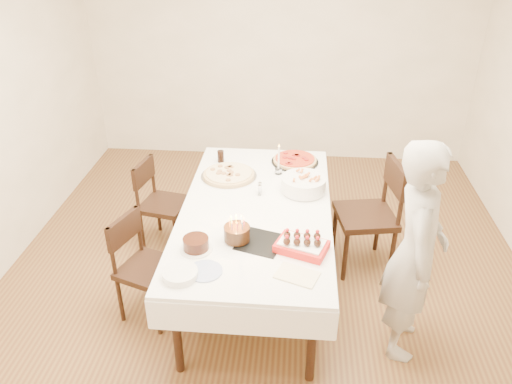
# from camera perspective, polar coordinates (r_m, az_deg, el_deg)

# --- Properties ---
(floor) EXTENTS (5.00, 5.00, 0.00)m
(floor) POSITION_cam_1_polar(r_m,az_deg,el_deg) (4.32, 1.01, -9.96)
(floor) COLOR brown
(floor) RESTS_ON ground
(wall_back) EXTENTS (4.50, 0.04, 2.70)m
(wall_back) POSITION_cam_1_polar(r_m,az_deg,el_deg) (5.99, 2.87, 16.08)
(wall_back) COLOR #F0E1CA
(wall_back) RESTS_ON floor
(dining_table) EXTENTS (1.45, 2.29, 0.75)m
(dining_table) POSITION_cam_1_polar(r_m,az_deg,el_deg) (4.05, -0.00, -6.35)
(dining_table) COLOR white
(dining_table) RESTS_ON floor
(chair_right_savory) EXTENTS (0.59, 0.59, 1.00)m
(chair_right_savory) POSITION_cam_1_polar(r_m,az_deg,el_deg) (4.30, 12.40, -2.71)
(chair_right_savory) COLOR black
(chair_right_savory) RESTS_ON floor
(chair_left_savory) EXTENTS (0.50, 0.50, 0.83)m
(chair_left_savory) POSITION_cam_1_polar(r_m,az_deg,el_deg) (4.60, -10.41, -1.43)
(chair_left_savory) COLOR black
(chair_left_savory) RESTS_ON floor
(chair_left_dessert) EXTENTS (0.55, 0.55, 0.84)m
(chair_left_dessert) POSITION_cam_1_polar(r_m,az_deg,el_deg) (3.83, -12.14, -8.64)
(chair_left_dessert) COLOR black
(chair_left_dessert) RESTS_ON floor
(person) EXTENTS (0.47, 0.63, 1.59)m
(person) POSITION_cam_1_polar(r_m,az_deg,el_deg) (3.44, 17.75, -6.61)
(person) COLOR #BBB7B0
(person) RESTS_ON floor
(pizza_white) EXTENTS (0.56, 0.56, 0.04)m
(pizza_white) POSITION_cam_1_polar(r_m,az_deg,el_deg) (4.28, -3.12, 2.01)
(pizza_white) COLOR beige
(pizza_white) RESTS_ON dining_table
(pizza_pepperoni) EXTENTS (0.45, 0.45, 0.04)m
(pizza_pepperoni) POSITION_cam_1_polar(r_m,az_deg,el_deg) (4.54, 4.47, 3.66)
(pizza_pepperoni) COLOR red
(pizza_pepperoni) RESTS_ON dining_table
(red_placemat) EXTENTS (0.29, 0.29, 0.01)m
(red_placemat) POSITION_cam_1_polar(r_m,az_deg,el_deg) (4.20, 4.90, 1.03)
(red_placemat) COLOR #B21E1E
(red_placemat) RESTS_ON dining_table
(pasta_bowl) EXTENTS (0.48, 0.48, 0.12)m
(pasta_bowl) POSITION_cam_1_polar(r_m,az_deg,el_deg) (4.05, 5.46, 0.91)
(pasta_bowl) COLOR white
(pasta_bowl) RESTS_ON dining_table
(taper_candle) EXTENTS (0.07, 0.07, 0.28)m
(taper_candle) POSITION_cam_1_polar(r_m,az_deg,el_deg) (4.27, 2.62, 3.79)
(taper_candle) COLOR white
(taper_candle) RESTS_ON dining_table
(shaker_pair) EXTENTS (0.10, 0.10, 0.09)m
(shaker_pair) POSITION_cam_1_polar(r_m,az_deg,el_deg) (3.99, 0.42, 0.23)
(shaker_pair) COLOR white
(shaker_pair) RESTS_ON dining_table
(cola_glass) EXTENTS (0.08, 0.08, 0.11)m
(cola_glass) POSITION_cam_1_polar(r_m,az_deg,el_deg) (4.53, -4.05, 4.08)
(cola_glass) COLOR black
(cola_glass) RESTS_ON dining_table
(layer_cake) EXTENTS (0.23, 0.23, 0.09)m
(layer_cake) POSITION_cam_1_polar(r_m,az_deg,el_deg) (3.39, -6.88, -5.91)
(layer_cake) COLOR black
(layer_cake) RESTS_ON dining_table
(cake_board) EXTENTS (0.37, 0.37, 0.01)m
(cake_board) POSITION_cam_1_polar(r_m,az_deg,el_deg) (3.45, 0.52, -5.79)
(cake_board) COLOR black
(cake_board) RESTS_ON dining_table
(birthday_cake) EXTENTS (0.23, 0.23, 0.17)m
(birthday_cake) POSITION_cam_1_polar(r_m,az_deg,el_deg) (3.42, -2.21, -4.26)
(birthday_cake) COLOR #37200F
(birthday_cake) RESTS_ON dining_table
(strawberry_box) EXTENTS (0.39, 0.32, 0.08)m
(strawberry_box) POSITION_cam_1_polar(r_m,az_deg,el_deg) (3.37, 5.25, -6.05)
(strawberry_box) COLOR red
(strawberry_box) RESTS_ON dining_table
(box_lid) EXTENTS (0.30, 0.25, 0.02)m
(box_lid) POSITION_cam_1_polar(r_m,az_deg,el_deg) (3.18, 4.70, -9.52)
(box_lid) COLOR beige
(box_lid) RESTS_ON dining_table
(plate_stack) EXTENTS (0.24, 0.24, 0.05)m
(plate_stack) POSITION_cam_1_polar(r_m,az_deg,el_deg) (3.18, -8.67, -9.22)
(plate_stack) COLOR white
(plate_stack) RESTS_ON dining_table
(china_plate) EXTENTS (0.25, 0.25, 0.01)m
(china_plate) POSITION_cam_1_polar(r_m,az_deg,el_deg) (3.21, -5.86, -8.97)
(china_plate) COLOR white
(china_plate) RESTS_ON dining_table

